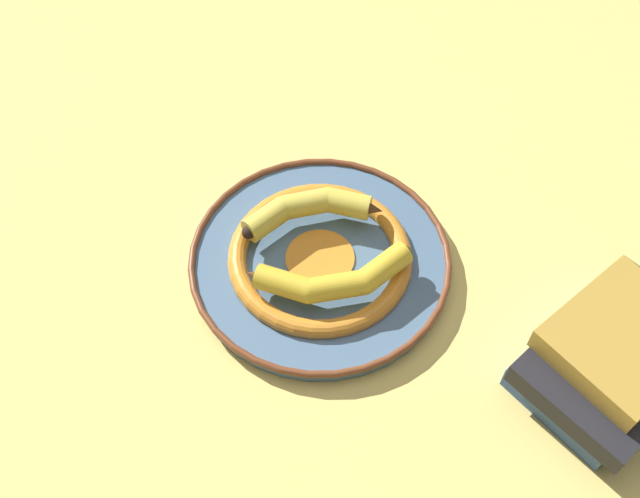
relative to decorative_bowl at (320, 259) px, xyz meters
name	(u,v)px	position (x,y,z in m)	size (l,w,h in m)	color
ground_plane	(341,244)	(-0.02, -0.04, -0.02)	(2.80, 2.80, 0.00)	#E5CC6B
decorative_bowl	(320,259)	(0.00, 0.00, 0.00)	(0.32, 0.32, 0.03)	slate
banana_a	(310,208)	(0.03, -0.05, 0.03)	(0.16, 0.10, 0.03)	gold
banana_b	(332,280)	(-0.03, 0.05, 0.03)	(0.18, 0.11, 0.03)	gold
book_stack	(617,355)	(-0.35, 0.05, 0.03)	(0.23, 0.25, 0.09)	#2D4C84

